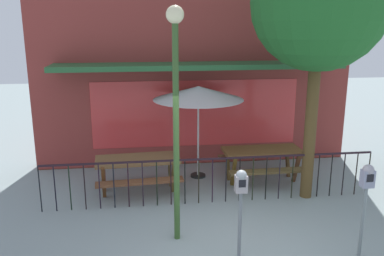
{
  "coord_description": "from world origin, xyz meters",
  "views": [
    {
      "loc": [
        -1.42,
        -5.74,
        3.63
      ],
      "look_at": [
        -0.37,
        2.39,
        1.5
      ],
      "focal_mm": 38.44,
      "sensor_mm": 36.0,
      "label": 1
    }
  ],
  "objects_px": {
    "picnic_table_right": "(262,156)",
    "street_lamp": "(176,93)",
    "parking_meter_far": "(366,187)",
    "picnic_table_left": "(138,165)",
    "patio_umbrella": "(198,93)",
    "parking_meter_near": "(241,191)",
    "street_tree": "(320,4)"
  },
  "relations": [
    {
      "from": "picnic_table_left",
      "to": "parking_meter_far",
      "type": "bearing_deg",
      "value": -41.91
    },
    {
      "from": "parking_meter_far",
      "to": "patio_umbrella",
      "type": "bearing_deg",
      "value": 117.93
    },
    {
      "from": "picnic_table_right",
      "to": "patio_umbrella",
      "type": "distance_m",
      "value": 2.07
    },
    {
      "from": "picnic_table_left",
      "to": "patio_umbrella",
      "type": "distance_m",
      "value": 2.14
    },
    {
      "from": "street_tree",
      "to": "parking_meter_near",
      "type": "bearing_deg",
      "value": -132.73
    },
    {
      "from": "patio_umbrella",
      "to": "street_lamp",
      "type": "distance_m",
      "value": 2.99
    },
    {
      "from": "patio_umbrella",
      "to": "parking_meter_far",
      "type": "distance_m",
      "value": 4.4
    },
    {
      "from": "street_tree",
      "to": "street_lamp",
      "type": "xyz_separation_m",
      "value": [
        -2.89,
        -1.4,
        -1.43
      ]
    },
    {
      "from": "picnic_table_right",
      "to": "street_lamp",
      "type": "xyz_separation_m",
      "value": [
        -2.2,
        -2.39,
        1.92
      ]
    },
    {
      "from": "picnic_table_left",
      "to": "picnic_table_right",
      "type": "relative_size",
      "value": 1.03
    },
    {
      "from": "picnic_table_left",
      "to": "picnic_table_right",
      "type": "xyz_separation_m",
      "value": [
        2.86,
        0.26,
        0.0
      ]
    },
    {
      "from": "picnic_table_right",
      "to": "street_tree",
      "type": "bearing_deg",
      "value": -55.03
    },
    {
      "from": "parking_meter_far",
      "to": "street_lamp",
      "type": "distance_m",
      "value": 3.25
    },
    {
      "from": "parking_meter_near",
      "to": "parking_meter_far",
      "type": "xyz_separation_m",
      "value": [
        1.89,
        -0.23,
        0.06
      ]
    },
    {
      "from": "patio_umbrella",
      "to": "street_tree",
      "type": "distance_m",
      "value": 3.21
    },
    {
      "from": "parking_meter_near",
      "to": "picnic_table_left",
      "type": "bearing_deg",
      "value": 118.53
    },
    {
      "from": "picnic_table_left",
      "to": "parking_meter_near",
      "type": "height_order",
      "value": "parking_meter_near"
    },
    {
      "from": "parking_meter_near",
      "to": "street_lamp",
      "type": "relative_size",
      "value": 0.38
    },
    {
      "from": "patio_umbrella",
      "to": "street_lamp",
      "type": "height_order",
      "value": "street_lamp"
    },
    {
      "from": "parking_meter_near",
      "to": "street_lamp",
      "type": "bearing_deg",
      "value": 140.46
    },
    {
      "from": "picnic_table_left",
      "to": "parking_meter_far",
      "type": "height_order",
      "value": "parking_meter_far"
    },
    {
      "from": "patio_umbrella",
      "to": "street_lamp",
      "type": "bearing_deg",
      "value": -105.18
    },
    {
      "from": "street_tree",
      "to": "patio_umbrella",
      "type": "bearing_deg",
      "value": 145.72
    },
    {
      "from": "picnic_table_left",
      "to": "street_lamp",
      "type": "distance_m",
      "value": 2.94
    },
    {
      "from": "picnic_table_right",
      "to": "street_lamp",
      "type": "distance_m",
      "value": 3.77
    },
    {
      "from": "picnic_table_right",
      "to": "parking_meter_far",
      "type": "xyz_separation_m",
      "value": [
        0.59,
        -3.36,
        0.59
      ]
    },
    {
      "from": "picnic_table_right",
      "to": "parking_meter_far",
      "type": "relative_size",
      "value": 1.17
    },
    {
      "from": "patio_umbrella",
      "to": "parking_meter_far",
      "type": "bearing_deg",
      "value": -62.07
    },
    {
      "from": "picnic_table_right",
      "to": "street_lamp",
      "type": "bearing_deg",
      "value": -132.71
    },
    {
      "from": "patio_umbrella",
      "to": "parking_meter_far",
      "type": "height_order",
      "value": "patio_umbrella"
    },
    {
      "from": "patio_umbrella",
      "to": "street_tree",
      "type": "height_order",
      "value": "street_tree"
    },
    {
      "from": "picnic_table_left",
      "to": "street_lamp",
      "type": "height_order",
      "value": "street_lamp"
    }
  ]
}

